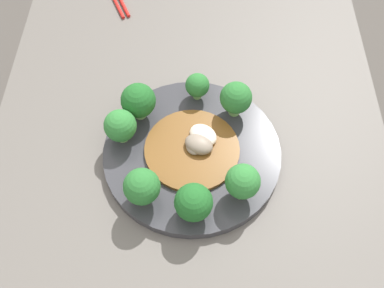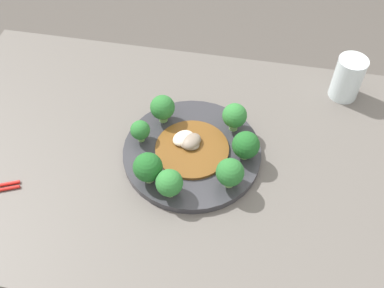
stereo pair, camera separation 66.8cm
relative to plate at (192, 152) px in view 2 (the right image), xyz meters
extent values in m
plane|color=#4C4742|center=(-0.02, -0.01, -0.75)|extent=(8.00, 8.00, 0.00)
cube|color=#5B5651|center=(-0.02, -0.01, -0.38)|extent=(1.15, 0.69, 0.74)
cylinder|color=#333338|center=(0.00, 0.00, 0.00)|extent=(0.30, 0.30, 0.02)
cylinder|color=#89B76B|center=(-0.07, -0.09, 0.02)|extent=(0.02, 0.02, 0.02)
sphere|color=#1E5B23|center=(-0.07, -0.09, 0.05)|extent=(0.06, 0.06, 0.06)
cylinder|color=#7AAD5B|center=(0.09, -0.07, 0.02)|extent=(0.02, 0.02, 0.02)
sphere|color=#286B2D|center=(0.09, -0.07, 0.05)|extent=(0.06, 0.06, 0.06)
cylinder|color=#89B76B|center=(-0.02, -0.12, 0.02)|extent=(0.02, 0.02, 0.02)
sphere|color=#2D7533|center=(-0.02, -0.12, 0.05)|extent=(0.05, 0.05, 0.05)
cylinder|color=#7AAD5B|center=(-0.11, 0.01, 0.02)|extent=(0.01, 0.01, 0.01)
sphere|color=#286B2D|center=(-0.11, 0.01, 0.04)|extent=(0.04, 0.04, 0.04)
cylinder|color=#7AAD5B|center=(-0.08, 0.07, 0.02)|extent=(0.02, 0.02, 0.02)
sphere|color=#286B2D|center=(-0.08, 0.07, 0.05)|extent=(0.05, 0.05, 0.05)
cylinder|color=#7AAD5B|center=(0.08, 0.08, 0.02)|extent=(0.02, 0.02, 0.02)
sphere|color=#2D7533|center=(0.08, 0.08, 0.05)|extent=(0.05, 0.05, 0.05)
cylinder|color=#70A356|center=(0.11, 0.00, 0.02)|extent=(0.02, 0.02, 0.01)
sphere|color=#1E5B23|center=(0.11, 0.00, 0.05)|extent=(0.06, 0.06, 0.06)
cylinder|color=brown|center=(0.00, 0.00, 0.01)|extent=(0.16, 0.16, 0.01)
ellipsoid|color=gray|center=(0.00, 0.01, 0.02)|extent=(0.05, 0.06, 0.02)
ellipsoid|color=gray|center=(-0.01, 0.01, 0.02)|extent=(0.05, 0.04, 0.02)
ellipsoid|color=beige|center=(-0.02, 0.02, 0.02)|extent=(0.06, 0.06, 0.02)
cylinder|color=silver|center=(0.32, 0.25, 0.05)|extent=(0.07, 0.07, 0.11)
camera|label=1|loc=(0.39, 0.01, 0.65)|focal=42.00mm
camera|label=2|loc=(0.11, -0.59, 0.76)|focal=42.00mm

